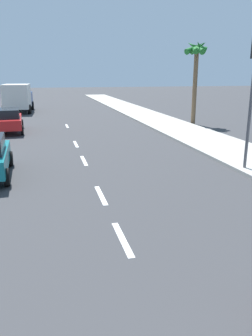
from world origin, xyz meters
TOP-DOWN VIEW (x-y plane):
  - ground_plane at (0.00, 20.00)m, footprint 160.00×160.00m
  - sidewalk_strip at (7.55, 22.00)m, footprint 3.60×80.00m
  - lane_stripe_2 at (0.00, 7.23)m, footprint 0.16×1.80m
  - lane_stripe_3 at (0.00, 10.31)m, footprint 0.16×1.80m
  - lane_stripe_4 at (0.00, 14.94)m, footprint 0.16×1.80m
  - lane_stripe_5 at (0.00, 18.76)m, footprint 0.16×1.80m
  - lane_stripe_6 at (0.00, 25.67)m, footprint 0.16×1.80m
  - parked_car_red at (-4.06, 23.87)m, footprint 2.21×4.47m
  - delivery_truck at (-4.09, 36.52)m, footprint 2.89×6.34m
  - palm_tree_far at (9.62, 24.31)m, footprint 1.88×1.98m

SIDE VIEW (x-z plane):
  - ground_plane at x=0.00m, z-range 0.00..0.00m
  - lane_stripe_2 at x=0.00m, z-range 0.00..0.01m
  - lane_stripe_3 at x=0.00m, z-range 0.00..0.01m
  - lane_stripe_4 at x=0.00m, z-range 0.00..0.01m
  - lane_stripe_5 at x=0.00m, z-range 0.00..0.01m
  - lane_stripe_6 at x=0.00m, z-range 0.00..0.01m
  - sidewalk_strip at x=7.55m, z-range 0.00..0.14m
  - parked_car_red at x=-4.06m, z-range 0.06..1.63m
  - delivery_truck at x=-4.09m, z-range 0.10..2.90m
  - palm_tree_far at x=9.62m, z-range 1.89..8.22m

